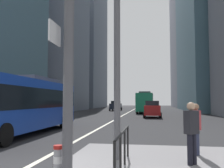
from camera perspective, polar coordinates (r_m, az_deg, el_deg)
name	(u,v)px	position (r m, az deg, el deg)	size (l,w,h in m)	color
ground_plane	(117,119)	(26.36, 1.08, -8.16)	(160.00, 160.00, 0.00)	#28282B
lane_centre_line	(126,114)	(36.27, 3.20, -7.00)	(0.20, 80.00, 0.01)	beige
office_tower_left_mid	(51,40)	(51.58, -13.99, 10.01)	(11.47, 17.41, 28.57)	slate
office_tower_left_far	(84,32)	(76.36, -6.56, 11.94)	(10.85, 20.68, 45.66)	slate
office_tower_right_far	(193,21)	(82.00, 18.32, 13.87)	(12.00, 23.02, 53.57)	slate
city_bus_blue_oncoming	(23,102)	(14.95, -20.12, -4.06)	(2.75, 11.13, 3.40)	#14389E
city_bus_red_receding	(145,101)	(41.51, 7.83, -4.06)	(2.87, 11.58, 3.40)	#198456
car_oncoming_mid	(116,106)	(48.27, 0.89, -5.09)	(2.19, 4.34, 1.94)	#232838
car_receding_near	(152,109)	(28.99, 9.40, -5.77)	(2.08, 4.16, 1.94)	maroon
bollard_right	(58,162)	(5.63, -12.55, -17.40)	(0.20, 0.20, 0.81)	#99999E
pedestrian_railing	(123,143)	(6.54, 2.51, -13.52)	(0.06, 3.07, 0.98)	black
pedestrian_waiting	(196,126)	(8.69, 19.05, -9.29)	(0.26, 0.39, 1.68)	#2D334C
pedestrian_walking	(191,130)	(7.30, 18.08, -10.10)	(0.44, 0.43, 1.73)	black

